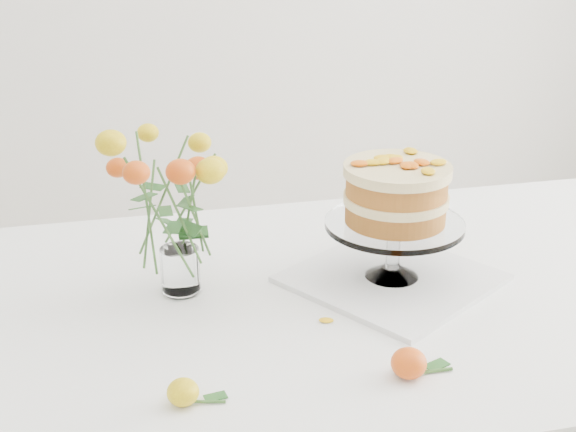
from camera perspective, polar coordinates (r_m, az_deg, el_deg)
The scene contains 8 objects.
table at distance 1.56m, azimuth 5.96°, elevation -7.78°, with size 1.43×0.93×0.76m.
napkin at distance 1.55m, azimuth 7.37°, elevation -4.41°, with size 0.33×0.33×0.01m, color silver.
cake_stand at distance 1.48m, azimuth 7.68°, elevation 1.16°, with size 0.26×0.26×0.23m.
rose_vase at distance 1.42m, azimuth -8.01°, elevation 2.11°, with size 0.28×0.28×0.36m.
loose_rose_near at distance 1.20m, azimuth -7.46°, elevation -12.32°, with size 0.08×0.05×0.04m.
loose_rose_far at distance 1.26m, azimuth 8.61°, elevation -10.31°, with size 0.10×0.06×0.05m.
stray_petal_a at distance 1.40m, azimuth 2.73°, elevation -7.43°, with size 0.03×0.02×0.00m, color yellow.
stray_petal_b at distance 1.40m, azimuth 7.17°, elevation -7.71°, with size 0.03×0.02×0.00m, color yellow.
Camera 1 is at (-0.46, -1.27, 1.46)m, focal length 50.00 mm.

